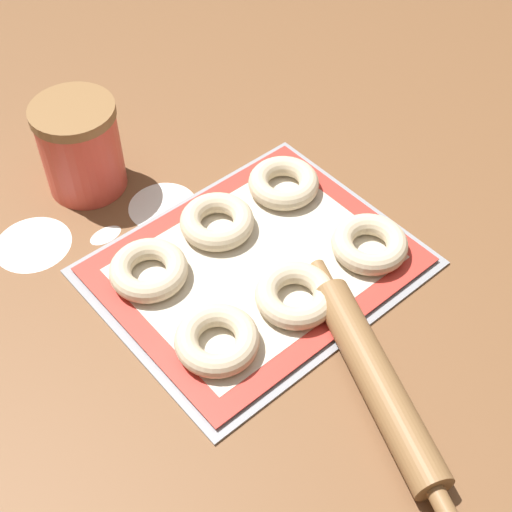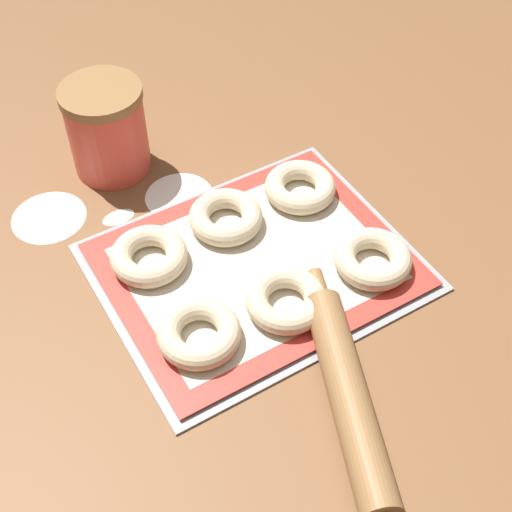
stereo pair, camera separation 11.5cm
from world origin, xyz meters
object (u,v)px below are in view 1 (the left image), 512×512
at_px(baking_tray, 256,266).
at_px(bagel_back_center, 217,221).
at_px(rolling_pin, 377,380).
at_px(bagel_front_center, 296,295).
at_px(flour_canister, 81,147).
at_px(bagel_back_right, 284,183).
at_px(bagel_front_right, 370,244).
at_px(bagel_front_left, 217,340).
at_px(bagel_back_left, 149,270).

relative_size(baking_tray, bagel_back_center, 3.94).
height_order(bagel_back_center, rolling_pin, rolling_pin).
xyz_separation_m(bagel_front_center, flour_canister, (-0.08, 0.40, 0.05)).
xyz_separation_m(baking_tray, flour_canister, (-0.09, 0.31, 0.07)).
bearing_deg(bagel_back_right, bagel_front_right, -87.53).
bearing_deg(bagel_front_right, bagel_front_center, 179.55).
xyz_separation_m(baking_tray, bagel_back_center, (0.00, 0.09, 0.02)).
xyz_separation_m(bagel_front_left, flour_canister, (0.04, 0.39, 0.05)).
height_order(bagel_back_left, bagel_back_center, same).
bearing_deg(bagel_front_right, bagel_back_center, 127.79).
bearing_deg(bagel_front_center, bagel_back_center, 88.17).
distance_m(bagel_front_left, bagel_back_right, 0.31).
height_order(bagel_front_right, bagel_back_right, same).
bearing_deg(rolling_pin, bagel_back_center, 86.80).
bearing_deg(bagel_front_center, bagel_back_left, 127.05).
height_order(bagel_back_center, flour_canister, flour_canister).
relative_size(bagel_front_right, bagel_back_center, 1.00).
height_order(bagel_front_left, bagel_back_left, same).
bearing_deg(rolling_pin, bagel_back_right, 66.04).
relative_size(bagel_front_left, bagel_back_left, 1.00).
distance_m(bagel_back_left, flour_canister, 0.24).
height_order(bagel_back_right, rolling_pin, rolling_pin).
relative_size(bagel_front_center, rolling_pin, 0.30).
distance_m(bagel_back_center, bagel_back_right, 0.13).
bearing_deg(rolling_pin, bagel_front_center, 85.31).
distance_m(baking_tray, bagel_front_left, 0.16).
bearing_deg(baking_tray, bagel_back_left, 149.14).
height_order(bagel_front_center, bagel_front_right, same).
xyz_separation_m(baking_tray, bagel_back_right, (0.13, 0.09, 0.02)).
bearing_deg(bagel_back_left, bagel_back_right, 1.89).
bearing_deg(bagel_back_right, rolling_pin, -113.96).
xyz_separation_m(bagel_back_left, flour_canister, (0.04, 0.24, 0.05)).
distance_m(baking_tray, bagel_front_right, 0.17).
distance_m(bagel_front_center, bagel_back_left, 0.21).
bearing_deg(bagel_back_right, baking_tray, -146.62).
relative_size(bagel_front_left, bagel_back_right, 1.00).
xyz_separation_m(baking_tray, rolling_pin, (-0.02, -0.25, 0.02)).
bearing_deg(bagel_front_left, bagel_back_center, 51.32).
height_order(bagel_front_left, bagel_back_right, same).
bearing_deg(bagel_front_right, baking_tray, 147.28).
relative_size(bagel_front_center, bagel_back_right, 1.00).
bearing_deg(baking_tray, bagel_front_center, -93.28).
bearing_deg(bagel_back_right, bagel_back_left, -178.11).
relative_size(bagel_front_center, bagel_back_left, 1.00).
relative_size(bagel_front_left, flour_canister, 0.74).
bearing_deg(flour_canister, bagel_front_center, -78.33).
distance_m(bagel_front_left, flour_canister, 0.40).
xyz_separation_m(bagel_back_center, flour_canister, (-0.09, 0.22, 0.05)).
xyz_separation_m(bagel_front_center, bagel_back_right, (0.14, 0.18, 0.00)).
bearing_deg(baking_tray, bagel_back_center, 89.61).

